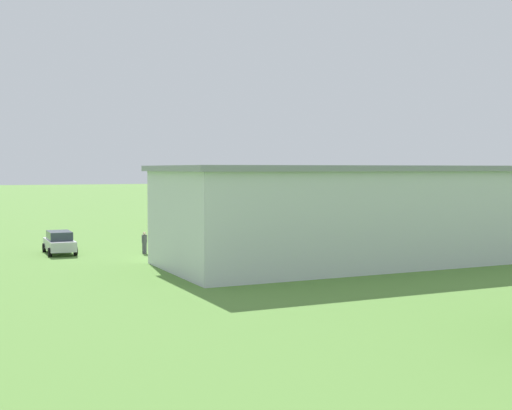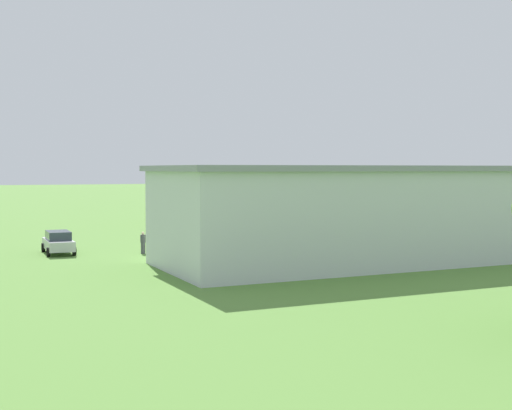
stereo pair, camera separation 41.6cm
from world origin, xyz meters
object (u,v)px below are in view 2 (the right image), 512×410
person_beside_truck (143,243)px  car_silver (58,242)px  hangar (399,212)px  biplane (206,194)px  person_crossing_taxiway (164,235)px  person_by_parked_cars (447,224)px  person_near_hangar_door (427,223)px

person_beside_truck → car_silver: bearing=-22.8°
hangar → biplane: (2.44, -34.38, 0.14)m
person_crossing_taxiway → person_beside_truck: (2.88, 5.05, -0.02)m
car_silver → person_by_parked_cars: bearing=-176.0°
hangar → person_by_parked_cars: 21.09m
person_near_hangar_door → person_by_parked_cars: 1.88m
biplane → person_near_hangar_door: 24.86m
hangar → person_beside_truck: (15.36, -9.55, -2.38)m
person_crossing_taxiway → person_beside_truck: size_ratio=1.03×
biplane → car_silver: bearing=50.4°
person_crossing_taxiway → person_by_parked_cars: bearing=179.7°
hangar → person_crossing_taxiway: hangar is taller
biplane → car_silver: (18.56, 22.46, -2.47)m
person_crossing_taxiway → person_beside_truck: bearing=60.3°
hangar → person_near_hangar_door: size_ratio=19.31×
hangar → biplane: hangar is taller
person_near_hangar_door → person_by_parked_cars: bearing=128.5°
hangar → person_crossing_taxiway: (12.48, -14.60, -2.36)m
hangar → person_crossing_taxiway: bearing=-49.5°
hangar → person_near_hangar_door: (-14.02, -15.91, -2.31)m
car_silver → person_by_parked_cars: 36.28m
biplane → person_beside_truck: 28.10m
person_beside_truck → person_near_hangar_door: bearing=-167.8°
hangar → person_by_parked_cars: (-15.19, -14.44, -2.37)m
person_beside_truck → hangar: bearing=148.1°
person_crossing_taxiway → biplane: bearing=-116.9°
person_near_hangar_door → person_crossing_taxiway: person_near_hangar_door is taller
person_by_parked_cars → person_near_hangar_door: bearing=-51.5°
person_near_hangar_door → person_beside_truck: (29.38, 6.36, -0.08)m
person_near_hangar_door → hangar: bearing=48.6°
person_beside_truck → biplane: bearing=-117.5°
biplane → person_crossing_taxiway: bearing=63.1°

